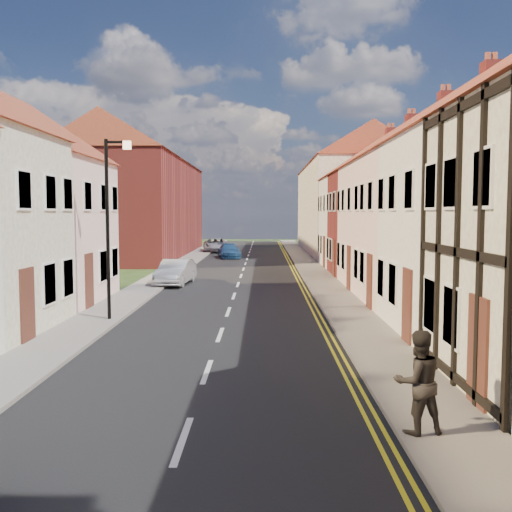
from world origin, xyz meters
TOP-DOWN VIEW (x-y plane):
  - road at (0.00, 30.00)m, footprint 7.00×90.00m
  - pavement_left at (-4.40, 30.00)m, footprint 1.80×90.00m
  - pavement_right at (4.40, 30.00)m, footprint 1.80×90.00m
  - cottage_r_cream_mid at (9.30, 23.50)m, footprint 8.30×5.20m
  - cottage_r_pink at (9.30, 28.90)m, footprint 8.30×6.00m
  - cottage_r_white_far at (9.30, 34.30)m, footprint 8.30×5.20m
  - cottage_r_cream_far at (9.30, 39.70)m, footprint 8.30×6.00m
  - block_right_far at (9.30, 55.00)m, footprint 8.30×24.20m
  - block_left_far at (-9.30, 50.00)m, footprint 8.30×24.20m
  - lamppost at (-3.81, 20.00)m, footprint 0.88×0.15m
  - car_mid at (-3.20, 30.04)m, footprint 1.74×4.06m
  - car_far at (-1.50, 47.24)m, footprint 2.29×4.16m
  - car_distant at (-3.19, 54.15)m, footprint 2.62×4.97m
  - pedestrian_right at (3.82, 10.12)m, footprint 0.94×0.80m

SIDE VIEW (x-z plane):
  - road at x=0.00m, z-range 0.00..0.02m
  - pavement_left at x=-4.40m, z-range 0.00..0.12m
  - pavement_right at x=4.40m, z-range 0.00..0.12m
  - car_far at x=-1.50m, z-range 0.00..1.14m
  - car_mid at x=-3.20m, z-range 0.00..1.30m
  - car_distant at x=-3.19m, z-range 0.00..1.33m
  - pedestrian_right at x=3.82m, z-range 0.12..1.81m
  - lamppost at x=-3.81m, z-range 0.54..6.54m
  - cottage_r_pink at x=9.30m, z-range -0.03..8.97m
  - cottage_r_cream_far at x=9.30m, z-range -0.03..8.97m
  - cottage_r_cream_mid at x=9.30m, z-range -0.02..8.98m
  - cottage_r_white_far at x=9.30m, z-range -0.02..8.98m
  - block_right_far at x=9.30m, z-range 0.04..10.54m
  - block_left_far at x=-9.30m, z-range 0.04..10.54m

